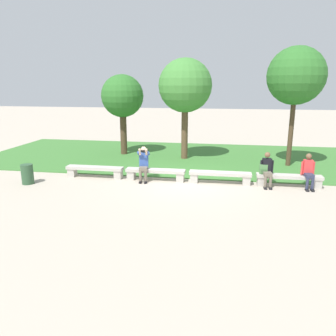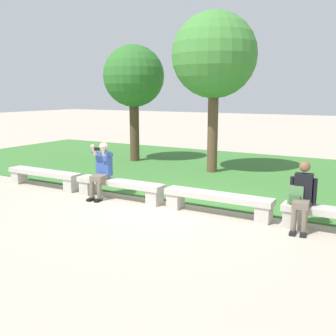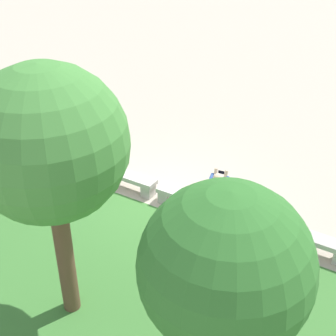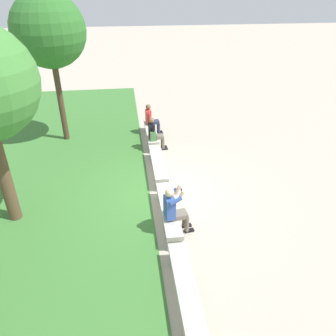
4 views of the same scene
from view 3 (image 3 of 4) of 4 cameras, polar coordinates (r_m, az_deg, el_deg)
The scene contains 12 objects.
ground_plane at distance 12.32m, azimuth -1.35°, elevation -3.72°, with size 80.00×80.00×0.00m, color #B2A593.
grass_strip at distance 9.81m, azimuth -15.77°, elevation -16.03°, with size 21.79×8.00×0.03m, color #3D7533.
bench_main at distance 10.97m, azimuth 15.52°, elevation -8.02°, with size 2.32×0.40×0.45m.
bench_near at distance 11.64m, azimuth 3.84°, elevation -4.27°, with size 2.32×0.40×0.45m.
bench_mid at distance 12.76m, azimuth -6.09°, elevation -0.91°, with size 2.32×0.40×0.45m.
bench_far at distance 14.24m, azimuth -14.18°, elevation 1.86°, with size 2.32×0.40×0.45m.
person_photographer at distance 11.29m, azimuth 6.11°, elevation -2.97°, with size 0.51×0.76×1.32m.
person_distant at distance 13.60m, azimuth -11.73°, elevation 2.48°, with size 0.48×0.69×1.26m.
person_companion at distance 14.53m, azimuth -15.95°, elevation 3.82°, with size 0.48×0.69×1.26m.
backpack at distance 13.50m, azimuth -11.52°, elevation 2.06°, with size 0.28×0.24×0.43m.
tree_behind_wall at distance 7.51m, azimuth -14.34°, elevation 2.66°, with size 2.57×2.57×4.89m.
tree_left_background at distance 5.84m, azimuth 6.98°, elevation -12.25°, with size 2.18×2.18×4.16m.
Camera 3 is at (-5.51, 8.52, 7.00)m, focal length 50.00 mm.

